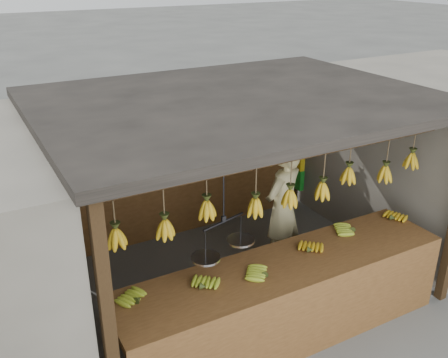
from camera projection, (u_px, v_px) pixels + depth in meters
ground at (235, 280)px, 6.37m from camera, size 80.00×80.00×0.00m
stall at (223, 126)px, 5.85m from camera, size 4.30×3.30×2.40m
neighbor_right at (443, 149)px, 7.50m from camera, size 3.00×3.00×2.30m
counter at (292, 286)px, 5.07m from camera, size 3.67×0.84×0.96m
hanging_bananas at (237, 162)px, 5.72m from camera, size 3.63×2.24×0.40m
balance_scale at (224, 245)px, 4.75m from camera, size 0.72×0.39×0.80m
vendor at (282, 208)px, 6.34m from camera, size 0.74×0.63×1.73m
bag_bundles at (299, 150)px, 7.92m from camera, size 0.08×0.26×1.34m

